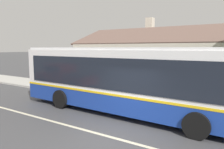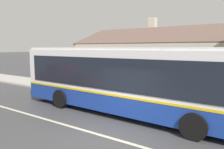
% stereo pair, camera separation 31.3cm
% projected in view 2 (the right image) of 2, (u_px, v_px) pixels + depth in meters
% --- Properties ---
extents(ground_plane, '(300.00, 300.00, 0.00)m').
position_uv_depth(ground_plane, '(107.00, 137.00, 8.03)').
color(ground_plane, '#424244').
extents(sidewalk_far, '(60.00, 3.00, 0.15)m').
position_uv_depth(sidewalk_far, '(167.00, 102.00, 12.91)').
color(sidewalk_far, '#ADAAA3').
rests_on(sidewalk_far, ground).
extents(lane_divider_stripe, '(60.00, 0.16, 0.01)m').
position_uv_depth(lane_divider_stripe, '(107.00, 137.00, 8.03)').
color(lane_divider_stripe, beige).
rests_on(lane_divider_stripe, ground).
extents(community_building, '(24.30, 9.05, 6.22)m').
position_uv_depth(community_building, '(221.00, 65.00, 17.61)').
color(community_building, beige).
rests_on(community_building, ground).
extents(transit_bus, '(12.27, 3.00, 3.29)m').
position_uv_depth(transit_bus, '(125.00, 78.00, 10.76)').
color(transit_bus, navy).
rests_on(transit_bus, ground).
extents(bench_by_building, '(1.58, 0.51, 0.94)m').
position_uv_depth(bench_by_building, '(69.00, 82.00, 17.41)').
color(bench_by_building, brown).
rests_on(bench_by_building, sidewalk_far).
extents(bench_down_street, '(1.81, 0.51, 0.94)m').
position_uv_depth(bench_down_street, '(106.00, 88.00, 14.55)').
color(bench_down_street, brown).
rests_on(bench_down_street, sidewalk_far).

